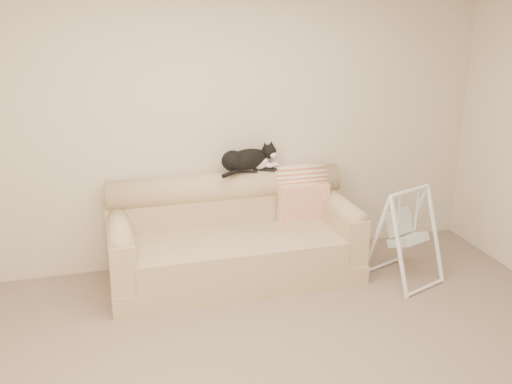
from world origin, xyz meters
TOP-DOWN VIEW (x-y plane):
  - ground_plane at (0.00, 0.00)m, footprint 5.00×5.00m
  - room_shell at (0.00, 0.00)m, footprint 5.04×4.04m
  - sofa at (-0.02, 1.62)m, footprint 2.20×0.93m
  - remote_a at (0.18, 1.84)m, footprint 0.19×0.09m
  - remote_b at (0.37, 1.84)m, footprint 0.18×0.10m
  - tuxedo_cat at (0.18, 1.85)m, footprint 0.61×0.42m
  - throw_blanket at (0.68, 1.84)m, footprint 0.49×0.38m
  - baby_swing at (1.43, 1.12)m, footprint 0.68×0.70m

SIDE VIEW (x-z plane):
  - ground_plane at x=0.00m, z-range 0.00..0.00m
  - sofa at x=-0.02m, z-range -0.10..0.80m
  - baby_swing at x=1.43m, z-range 0.00..0.86m
  - throw_blanket at x=0.68m, z-range 0.44..1.01m
  - remote_b at x=0.37m, z-range 0.90..0.92m
  - remote_a at x=0.18m, z-range 0.90..0.92m
  - tuxedo_cat at x=0.18m, z-range 0.89..1.14m
  - room_shell at x=0.00m, z-range 0.23..2.83m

